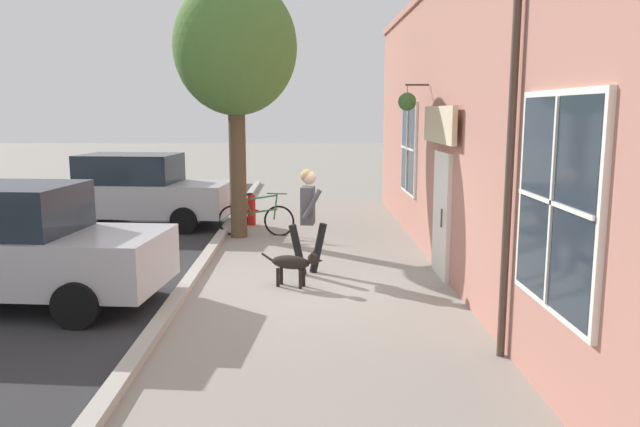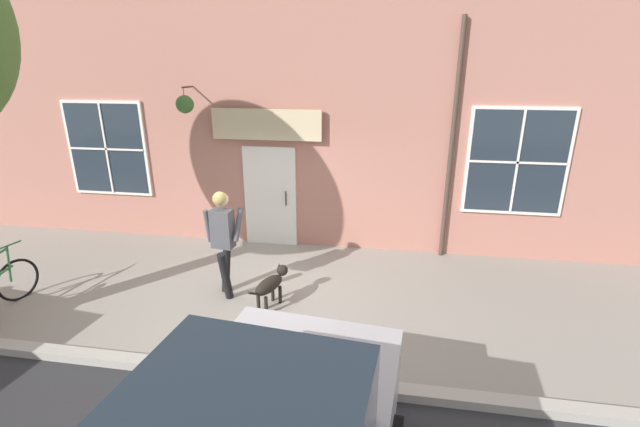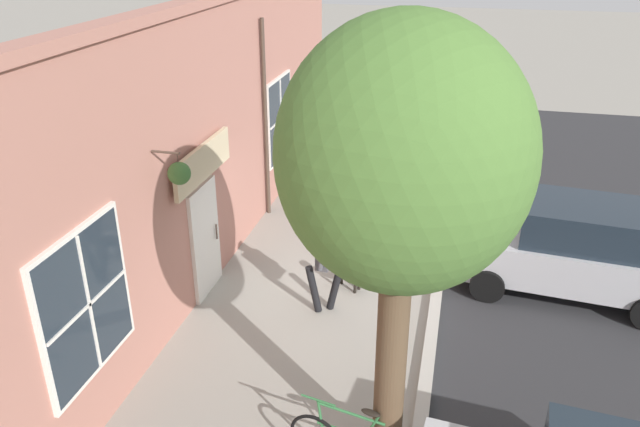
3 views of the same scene
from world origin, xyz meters
The scene contains 9 objects.
ground_plane centered at (0.00, 0.00, 0.00)m, with size 90.00×90.00×0.00m, color gray.
storefront_facade centered at (-2.34, 0.00, 2.56)m, with size 0.95×18.00×5.12m.
pedestrian_walking centered at (0.08, -0.54, 1.10)m, with size 0.68×0.59×1.81m.
dog_on_leash centered at (0.30, 0.29, 0.39)m, with size 1.00×0.45×0.60m.
street_tree_by_curb centered at (1.61, -3.72, 4.03)m, with size 2.63×2.37×5.56m.
leaning_bicycle centered at (1.25, -3.90, 0.38)m, with size 1.74×0.26×1.00m.
parked_car_nearest_curb centered at (4.20, -5.07, 0.88)m, with size 4.46×2.26×1.75m.
parked_car_mid_block centered at (4.35, 1.16, 0.88)m, with size 4.46×2.26×1.75m.
fire_hydrant centered at (1.47, -5.23, 0.40)m, with size 0.34×0.20×0.77m.
Camera 1 is at (0.08, 9.91, 2.77)m, focal length 35.00 mm.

